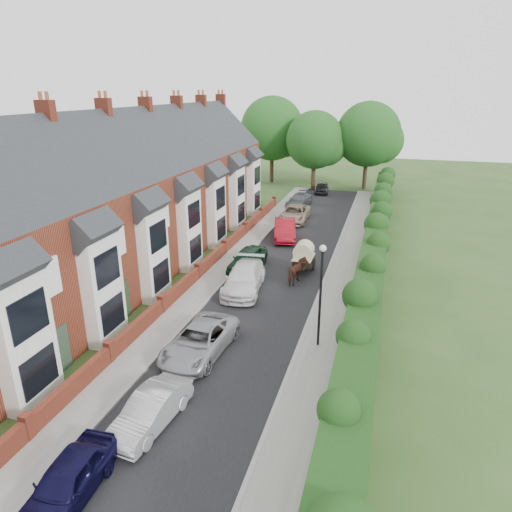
{
  "coord_description": "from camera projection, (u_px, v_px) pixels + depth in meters",
  "views": [
    {
      "loc": [
        5.92,
        -15.05,
        11.64
      ],
      "look_at": [
        -1.3,
        9.51,
        2.2
      ],
      "focal_mm": 32.0,
      "sensor_mm": 36.0,
      "label": 1
    }
  ],
  "objects": [
    {
      "name": "terrace_row",
      "position": [
        116.0,
        206.0,
        29.46
      ],
      "size": [
        9.05,
        40.5,
        11.5
      ],
      "color": "brown",
      "rests_on": "ground"
    },
    {
      "name": "horse",
      "position": [
        297.0,
        272.0,
        28.69
      ],
      "size": [
        1.14,
        1.97,
        1.57
      ],
      "primitive_type": "imported",
      "rotation": [
        0.0,
        0.0,
        2.98
      ],
      "color": "#452419",
      "rests_on": "ground"
    },
    {
      "name": "tree_far_left",
      "position": [
        318.0,
        141.0,
        53.94
      ],
      "size": [
        7.14,
        6.8,
        9.29
      ],
      "color": "#332316",
      "rests_on": "ground"
    },
    {
      "name": "tree_far_right",
      "position": [
        371.0,
        136.0,
        53.94
      ],
      "size": [
        7.98,
        7.6,
        10.31
      ],
      "color": "#332316",
      "rests_on": "ground"
    },
    {
      "name": "hedge",
      "position": [
        371.0,
        268.0,
        27.06
      ],
      "size": [
        2.1,
        58.0,
        2.85
      ],
      "color": "#153510",
      "rests_on": "ground"
    },
    {
      "name": "ground",
      "position": [
        222.0,
        383.0,
        19.14
      ],
      "size": [
        140.0,
        140.0,
        0.0
      ],
      "primitive_type": "plane",
      "color": "#2D4C1E",
      "rests_on": "ground"
    },
    {
      "name": "kerb_house_side",
      "position": [
        230.0,
        276.0,
        29.96
      ],
      "size": [
        0.18,
        58.0,
        0.13
      ],
      "primitive_type": "cube",
      "color": "#979792",
      "rests_on": "ground"
    },
    {
      "name": "garden_wall_row",
      "position": [
        198.0,
        273.0,
        29.4
      ],
      "size": [
        0.35,
        40.35,
        1.1
      ],
      "color": "maroon",
      "rests_on": "ground"
    },
    {
      "name": "car_beige",
      "position": [
        295.0,
        214.0,
        42.2
      ],
      "size": [
        2.52,
        5.22,
        1.43
      ],
      "primitive_type": "imported",
      "rotation": [
        0.0,
        0.0,
        0.03
      ],
      "color": "tan",
      "rests_on": "ground"
    },
    {
      "name": "car_navy",
      "position": [
        67.0,
        482.0,
        13.54
      ],
      "size": [
        1.78,
        3.96,
        1.32
      ],
      "primitive_type": "imported",
      "rotation": [
        0.0,
        0.0,
        0.06
      ],
      "color": "black",
      "rests_on": "ground"
    },
    {
      "name": "car_green",
      "position": [
        248.0,
        259.0,
        30.97
      ],
      "size": [
        2.05,
        4.41,
        1.46
      ],
      "primitive_type": "imported",
      "rotation": [
        0.0,
        0.0,
        -0.08
      ],
      "color": "black",
      "rests_on": "ground"
    },
    {
      "name": "car_black",
      "position": [
        322.0,
        188.0,
        53.6
      ],
      "size": [
        1.86,
        3.87,
        1.27
      ],
      "primitive_type": "imported",
      "rotation": [
        0.0,
        0.0,
        0.1
      ],
      "color": "black",
      "rests_on": "ground"
    },
    {
      "name": "car_silver_b",
      "position": [
        200.0,
        341.0,
        21.05
      ],
      "size": [
        2.62,
        5.11,
        1.38
      ],
      "primitive_type": "imported",
      "rotation": [
        0.0,
        0.0,
        -0.07
      ],
      "color": "#95979C",
      "rests_on": "ground"
    },
    {
      "name": "kerb_hedge_side",
      "position": [
        322.0,
        286.0,
        28.35
      ],
      "size": [
        0.18,
        58.0,
        0.13
      ],
      "primitive_type": "cube",
      "color": "#979792",
      "rests_on": "ground"
    },
    {
      "name": "lamppost",
      "position": [
        321.0,
        284.0,
        20.7
      ],
      "size": [
        0.32,
        0.32,
        5.16
      ],
      "color": "black",
      "rests_on": "ground"
    },
    {
      "name": "tree_far_back",
      "position": [
        275.0,
        130.0,
        57.9
      ],
      "size": [
        8.4,
        8.0,
        10.82
      ],
      "color": "#332316",
      "rests_on": "ground"
    },
    {
      "name": "car_grey",
      "position": [
        299.0,
        200.0,
        47.68
      ],
      "size": [
        2.44,
        4.71,
        1.3
      ],
      "primitive_type": "imported",
      "rotation": [
        0.0,
        0.0,
        -0.14
      ],
      "color": "#4B4E52",
      "rests_on": "ground"
    },
    {
      "name": "car_silver_a",
      "position": [
        151.0,
        410.0,
        16.57
      ],
      "size": [
        1.78,
        4.02,
        1.28
      ],
      "primitive_type": "imported",
      "rotation": [
        0.0,
        0.0,
        -0.11
      ],
      "color": "#AAABAF",
      "rests_on": "ground"
    },
    {
      "name": "pavement_house_side",
      "position": [
        218.0,
        274.0,
        30.18
      ],
      "size": [
        1.7,
        58.0,
        0.12
      ],
      "primitive_type": "cube",
      "color": "gray",
      "rests_on": "ground"
    },
    {
      "name": "road",
      "position": [
        275.0,
        282.0,
        29.17
      ],
      "size": [
        6.0,
        58.0,
        0.02
      ],
      "primitive_type": "cube",
      "color": "black",
      "rests_on": "ground"
    },
    {
      "name": "pavement_hedge_side",
      "position": [
        339.0,
        288.0,
        28.07
      ],
      "size": [
        2.2,
        58.0,
        0.12
      ],
      "primitive_type": "cube",
      "color": "gray",
      "rests_on": "ground"
    },
    {
      "name": "car_white",
      "position": [
        244.0,
        279.0,
        27.72
      ],
      "size": [
        2.77,
        5.47,
        1.52
      ],
      "primitive_type": "imported",
      "rotation": [
        0.0,
        0.0,
        0.12
      ],
      "color": "white",
      "rests_on": "ground"
    },
    {
      "name": "car_red",
      "position": [
        285.0,
        229.0,
        37.26
      ],
      "size": [
        2.78,
        5.09,
        1.59
      ],
      "primitive_type": "imported",
      "rotation": [
        0.0,
        0.0,
        0.24
      ],
      "color": "maroon",
      "rests_on": "ground"
    },
    {
      "name": "horse_cart",
      "position": [
        304.0,
        255.0,
        30.34
      ],
      "size": [
        1.34,
        2.96,
        2.13
      ],
      "color": "black",
      "rests_on": "ground"
    }
  ]
}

